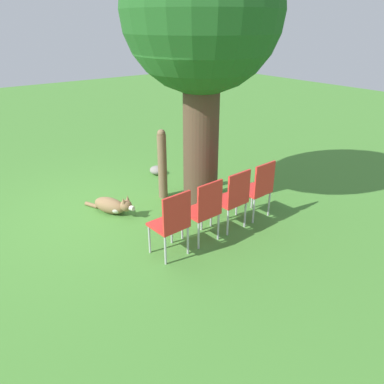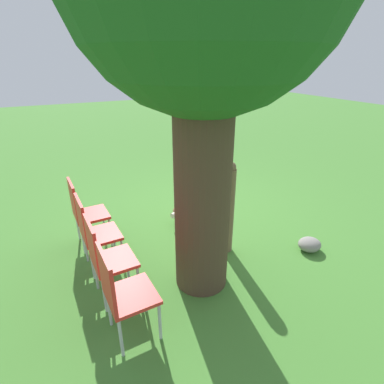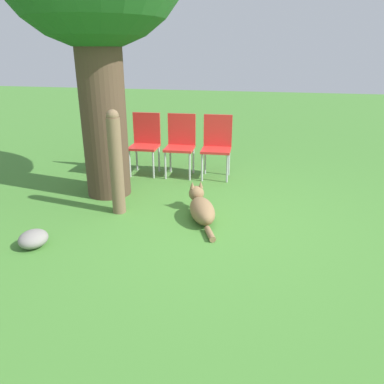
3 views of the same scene
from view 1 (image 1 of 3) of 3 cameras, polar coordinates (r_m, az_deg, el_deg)
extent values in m
plane|color=#478433|center=(6.43, -10.63, -2.86)|extent=(30.00, 30.00, 0.00)
cylinder|color=#4C3828|center=(6.19, 1.37, 8.54)|extent=(0.59, 0.59, 2.41)
sphere|color=#235B23|center=(5.95, 1.57, 26.04)|extent=(2.38, 2.38, 2.38)
ellipsoid|color=olive|center=(6.37, -12.45, -2.00)|extent=(0.66, 0.49, 0.26)
ellipsoid|color=silver|center=(6.27, -11.30, -2.45)|extent=(0.28, 0.30, 0.16)
sphere|color=olive|center=(6.12, -10.03, -2.07)|extent=(0.25, 0.25, 0.19)
cylinder|color=silver|center=(6.06, -9.21, -2.42)|extent=(0.11, 0.11, 0.08)
cone|color=olive|center=(6.10, -9.80, -0.91)|extent=(0.06, 0.06, 0.09)
cone|color=olive|center=(6.03, -10.42, -1.28)|extent=(0.06, 0.06, 0.09)
cylinder|color=olive|center=(6.67, -15.03, -1.93)|extent=(0.28, 0.17, 0.07)
cylinder|color=brown|center=(6.62, -4.53, 3.85)|extent=(0.16, 0.16, 1.16)
sphere|color=brown|center=(6.43, -4.71, 8.89)|extent=(0.14, 0.14, 0.14)
cube|color=red|center=(5.01, -3.66, -4.99)|extent=(0.44, 0.46, 0.04)
cube|color=red|center=(4.75, -2.32, -3.11)|extent=(0.06, 0.44, 0.49)
cylinder|color=#B7B7BC|center=(5.17, -6.50, -7.14)|extent=(0.03, 0.03, 0.43)
cylinder|color=#B7B7BC|center=(5.35, -3.14, -5.78)|extent=(0.03, 0.03, 0.43)
cylinder|color=#B7B7BC|center=(4.92, -4.08, -8.85)|extent=(0.03, 0.03, 0.43)
cylinder|color=#B7B7BC|center=(5.11, -0.64, -7.34)|extent=(0.03, 0.03, 0.43)
cube|color=red|center=(5.33, 1.27, -3.04)|extent=(0.44, 0.46, 0.04)
cube|color=red|center=(5.08, 2.76, -1.17)|extent=(0.06, 0.44, 0.49)
cylinder|color=#B7B7BC|center=(5.45, -1.51, -5.14)|extent=(0.03, 0.03, 0.43)
cylinder|color=#B7B7BC|center=(5.67, 1.47, -3.90)|extent=(0.03, 0.03, 0.43)
cylinder|color=#B7B7BC|center=(5.22, 1.01, -6.63)|extent=(0.03, 0.03, 0.43)
cylinder|color=#B7B7BC|center=(5.44, 4.02, -5.27)|extent=(0.03, 0.03, 0.43)
cube|color=red|center=(5.68, 5.60, -1.30)|extent=(0.44, 0.46, 0.04)
cube|color=red|center=(5.45, 7.18, 0.52)|extent=(0.06, 0.44, 0.49)
cylinder|color=#B7B7BC|center=(5.78, 2.92, -3.32)|extent=(0.03, 0.03, 0.43)
cylinder|color=#B7B7BC|center=(6.02, 5.55, -2.21)|extent=(0.03, 0.03, 0.43)
cylinder|color=#B7B7BC|center=(5.56, 5.47, -4.63)|extent=(0.03, 0.03, 0.43)
cylinder|color=#B7B7BC|center=(5.81, 8.09, -3.41)|extent=(0.03, 0.03, 0.43)
cube|color=red|center=(6.07, 9.40, 0.23)|extent=(0.44, 0.46, 0.04)
cube|color=red|center=(5.86, 11.01, 1.99)|extent=(0.06, 0.44, 0.49)
cylinder|color=#B7B7BC|center=(6.15, 6.83, -1.69)|extent=(0.03, 0.03, 0.43)
cylinder|color=#B7B7BC|center=(6.41, 9.15, -0.70)|extent=(0.03, 0.03, 0.43)
cylinder|color=#B7B7BC|center=(5.94, 9.36, -2.85)|extent=(0.03, 0.03, 0.43)
cylinder|color=#B7B7BC|center=(6.21, 11.65, -1.77)|extent=(0.03, 0.03, 0.43)
ellipsoid|color=gray|center=(7.84, -5.38, 3.33)|extent=(0.31, 0.28, 0.17)
camera|label=2|loc=(7.05, 25.68, 18.09)|focal=28.00mm
camera|label=3|loc=(9.35, -28.88, 15.30)|focal=35.00mm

